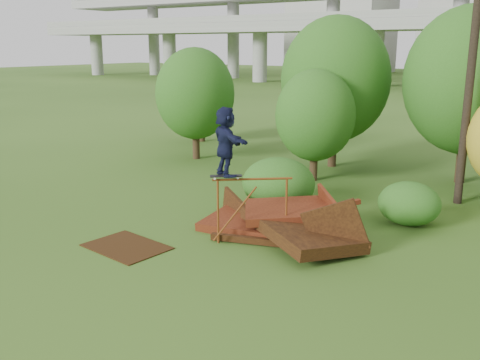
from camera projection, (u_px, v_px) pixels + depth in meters
The scene contains 14 objects.
ground at pixel (223, 259), 13.95m from camera, with size 240.00×240.00×0.00m, color #2D5116.
scrap_pile at pixel (284, 223), 15.55m from camera, with size 5.54×3.82×1.89m.
grind_rail at pixel (252, 198), 14.86m from camera, with size 1.77×1.45×1.87m.
skateboard at pixel (226, 176), 14.64m from camera, with size 0.83×0.74×0.09m.
skater at pixel (226, 141), 14.40m from camera, with size 1.75×0.56×1.89m, color #141837.
flat_plate at pixel (127, 247), 14.77m from camera, with size 2.21×1.58×0.03m, color #331D0A.
tree_0 at pixel (195, 94), 25.58m from camera, with size 3.80×3.80×5.36m.
tree_1 at pixel (335, 80), 23.73m from camera, with size 4.84×4.84×6.73m.
tree_2 at pixel (315, 115), 21.47m from camera, with size 3.23×3.23×4.55m.
tree_3 at pixel (469, 81), 20.79m from camera, with size 5.03×5.03×6.99m.
tree_6 at pixel (201, 90), 30.36m from camera, with size 3.62×3.62×5.06m.
shrub_left at pixel (278, 183), 18.13m from camera, with size 2.53×2.33×1.75m, color #1E4412.
shrub_right at pixel (409, 204), 16.49m from camera, with size 1.91×1.76×1.36m, color #1E4412.
utility_pole at pixel (472, 62), 17.72m from camera, with size 1.40×0.28×9.62m.
Camera 1 is at (7.61, -10.57, 5.42)m, focal length 40.00 mm.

